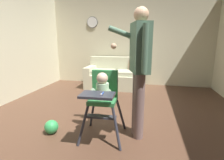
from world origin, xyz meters
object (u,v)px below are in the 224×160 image
Objects in this scene: toy_ball at (51,127)px; wall_clock at (92,22)px; adult_standing at (139,67)px; couch at (116,76)px; high_chair at (103,93)px.

wall_clock reaches higher than toy_ball.
toy_ball is (-1.23, -0.21, -0.89)m from adult_standing.
couch is 8.39× the size of toy_ball.
high_chair is at bearing 5.49° from toy_ball.
toy_ball is (-0.77, -0.07, -0.55)m from high_chair.
high_chair is 3.59m from wall_clock.
high_chair is at bearing 6.77° from couch.
adult_standing is (0.46, 0.13, 0.34)m from high_chair.
adult_standing is at bearing 104.26° from high_chair.
adult_standing is at bearing -61.76° from wall_clock.
wall_clock is (-0.85, 0.48, 1.55)m from couch.
toy_ball is at bearing -83.08° from wall_clock.
couch reaches higher than toy_ball.
couch is at bearing -29.42° from wall_clock.
wall_clock is at bearing -161.69° from high_chair.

